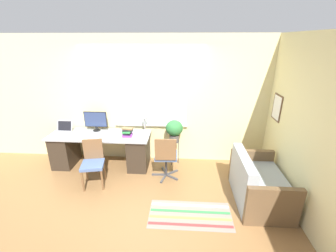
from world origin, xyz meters
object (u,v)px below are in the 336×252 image
(mouse, at_px, (103,138))
(couch_loveseat, at_px, (258,185))
(keyboard, at_px, (90,138))
(potted_plant, at_px, (174,129))
(office_chair_swivel, at_px, (166,156))
(desk_chair_wooden, at_px, (93,162))
(desk_lamp, at_px, (145,120))
(laptop, at_px, (63,131))
(book_stack, at_px, (127,132))
(plant_stand, at_px, (174,144))
(monitor, at_px, (96,121))

(mouse, height_order, couch_loveseat, couch_loveseat)
(keyboard, xyz_separation_m, mouse, (0.26, -0.00, 0.01))
(keyboard, height_order, potted_plant, potted_plant)
(keyboard, xyz_separation_m, office_chair_swivel, (1.54, -0.19, -0.25))
(desk_chair_wooden, height_order, couch_loveseat, desk_chair_wooden)
(desk_lamp, distance_m, couch_loveseat, 2.48)
(laptop, height_order, potted_plant, potted_plant)
(office_chair_swivel, xyz_separation_m, couch_loveseat, (1.59, -0.56, -0.20))
(book_stack, bearing_deg, desk_chair_wooden, -131.81)
(office_chair_swivel, relative_size, potted_plant, 2.01)
(desk_chair_wooden, relative_size, plant_stand, 1.54)
(laptop, relative_size, book_stack, 1.34)
(desk_chair_wooden, distance_m, plant_stand, 1.70)
(keyboard, relative_size, office_chair_swivel, 0.37)
(desk_lamp, xyz_separation_m, couch_loveseat, (2.08, -1.14, -0.72))
(desk_lamp, distance_m, desk_chair_wooden, 1.32)
(desk_chair_wooden, relative_size, couch_loveseat, 0.69)
(book_stack, bearing_deg, laptop, 176.53)
(couch_loveseat, bearing_deg, desk_chair_wooden, 84.56)
(laptop, bearing_deg, desk_lamp, 6.00)
(laptop, bearing_deg, book_stack, -3.47)
(desk_lamp, bearing_deg, couch_loveseat, -28.59)
(monitor, height_order, potted_plant, monitor)
(couch_loveseat, bearing_deg, keyboard, 76.57)
(keyboard, relative_size, couch_loveseat, 0.27)
(mouse, relative_size, couch_loveseat, 0.05)
(office_chair_swivel, xyz_separation_m, potted_plant, (0.14, 0.56, 0.33))
(mouse, distance_m, book_stack, 0.50)
(desk_chair_wooden, relative_size, office_chair_swivel, 0.95)
(monitor, bearing_deg, desk_chair_wooden, -76.09)
(desk_lamp, bearing_deg, potted_plant, -1.58)
(couch_loveseat, bearing_deg, office_chair_swivel, 70.78)
(mouse, relative_size, plant_stand, 0.11)
(laptop, relative_size, office_chair_swivel, 0.35)
(laptop, height_order, desk_lamp, desk_lamp)
(mouse, bearing_deg, keyboard, 179.71)
(laptop, distance_m, potted_plant, 2.35)
(couch_loveseat, height_order, potted_plant, potted_plant)
(desk_lamp, bearing_deg, book_stack, -139.99)
(desk_chair_wooden, bearing_deg, keyboard, 102.51)
(laptop, distance_m, desk_lamp, 1.74)
(mouse, distance_m, potted_plant, 1.47)
(monitor, relative_size, desk_lamp, 1.30)
(book_stack, distance_m, desk_chair_wooden, 0.87)
(laptop, relative_size, desk_chair_wooden, 0.37)
(book_stack, bearing_deg, keyboard, -170.65)
(laptop, xyz_separation_m, mouse, (0.92, -0.21, -0.04))
(monitor, xyz_separation_m, desk_lamp, (1.06, -0.01, 0.05))
(monitor, height_order, desk_lamp, monitor)
(keyboard, xyz_separation_m, plant_stand, (1.68, 0.37, -0.26))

